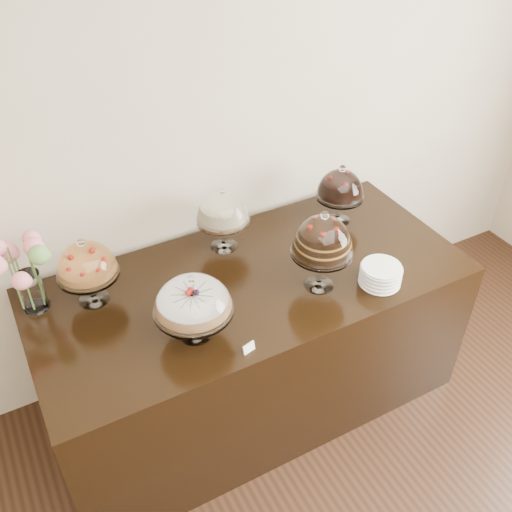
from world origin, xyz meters
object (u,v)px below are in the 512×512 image
flower_vase (21,267)px  plate_stack (380,275)px  cake_stand_cheesecake (223,210)px  display_counter (252,341)px  cake_stand_sugar_sponge (193,299)px  cake_stand_fruit_tart (86,263)px  cake_stand_choco_layer (323,239)px  cake_stand_dark_choco (341,187)px

flower_vase → plate_stack: flower_vase is taller
cake_stand_cheesecake → display_counter: bearing=-89.8°
cake_stand_sugar_sponge → cake_stand_fruit_tart: cake_stand_fruit_tart is taller
cake_stand_sugar_sponge → cake_stand_choco_layer: 0.68m
display_counter → cake_stand_fruit_tart: (-0.74, 0.22, 0.67)m
cake_stand_sugar_sponge → cake_stand_choco_layer: cake_stand_choco_layer is taller
display_counter → cake_stand_choco_layer: bearing=-36.2°
cake_stand_sugar_sponge → flower_vase: 0.80m
cake_stand_choco_layer → cake_stand_fruit_tart: size_ratio=1.20×
cake_stand_cheesecake → cake_stand_fruit_tart: (-0.74, -0.09, -0.01)m
cake_stand_dark_choco → flower_vase: (-1.68, 0.07, 0.02)m
cake_stand_sugar_sponge → cake_stand_cheesecake: size_ratio=0.97×
cake_stand_cheesecake → cake_stand_fruit_tart: 0.74m
flower_vase → plate_stack: 1.69m
cake_stand_choco_layer → cake_stand_cheesecake: size_ratio=1.20×
display_counter → plate_stack: (0.55, -0.33, 0.50)m
cake_stand_sugar_sponge → cake_stand_cheesecake: 0.66m
cake_stand_dark_choco → flower_vase: bearing=177.5°
cake_stand_sugar_sponge → cake_stand_choco_layer: bearing=1.7°
display_counter → flower_vase: 1.26m
cake_stand_sugar_sponge → cake_stand_dark_choco: (1.08, 0.45, 0.01)m
cake_stand_fruit_tart → plate_stack: cake_stand_fruit_tart is taller
display_counter → plate_stack: bearing=-31.2°
flower_vase → cake_stand_choco_layer: bearing=-21.5°
cake_stand_cheesecake → cake_stand_dark_choco: (0.68, -0.08, -0.01)m
cake_stand_sugar_sponge → plate_stack: 0.96m
display_counter → cake_stand_dark_choco: cake_stand_dark_choco is taller
cake_stand_choco_layer → cake_stand_fruit_tart: 1.10m
flower_vase → display_counter: bearing=-16.8°
cake_stand_sugar_sponge → cake_stand_dark_choco: size_ratio=1.00×
flower_vase → cake_stand_dark_choco: bearing=-2.5°
display_counter → cake_stand_sugar_sponge: cake_stand_sugar_sponge is taller
plate_stack → display_counter: bearing=148.8°
cake_stand_sugar_sponge → cake_stand_cheesecake: bearing=53.2°
cake_stand_choco_layer → flower_vase: 1.37m
cake_stand_fruit_tart → flower_vase: (-0.27, 0.08, 0.02)m
cake_stand_cheesecake → flower_vase: flower_vase is taller
display_counter → cake_stand_choco_layer: size_ratio=5.05×
cake_stand_choco_layer → plate_stack: 0.38m
cake_stand_sugar_sponge → cake_stand_dark_choco: bearing=22.6°
cake_stand_choco_layer → flower_vase: size_ratio=1.10×
display_counter → cake_stand_dark_choco: bearing=18.6°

